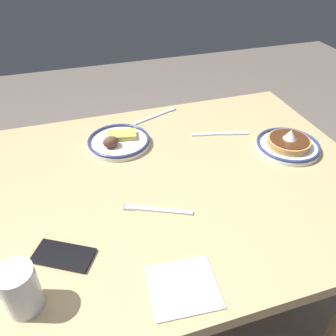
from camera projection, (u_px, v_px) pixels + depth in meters
ground_plane at (172, 308)px, 1.51m from camera, size 6.00×6.00×0.00m
dining_table at (173, 202)px, 1.13m from camera, size 1.24×0.94×0.73m
plate_near_main at (118, 141)px, 1.21m from camera, size 0.22×0.22×0.05m
plate_center_pancakes at (288, 144)px, 1.19m from camera, size 0.22×0.22×0.07m
drinking_glass at (21, 291)px, 0.70m from camera, size 0.08×0.08×0.11m
cell_phone at (63, 256)px, 0.83m from camera, size 0.16×0.13×0.01m
paper_napkin at (183, 287)px, 0.76m from camera, size 0.16×0.15×0.00m
fork_near at (157, 210)px, 0.95m from camera, size 0.18×0.10×0.01m
fork_far at (156, 116)px, 1.38m from camera, size 0.20×0.09×0.01m
butter_knife at (220, 134)px, 1.27m from camera, size 0.21×0.06×0.01m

